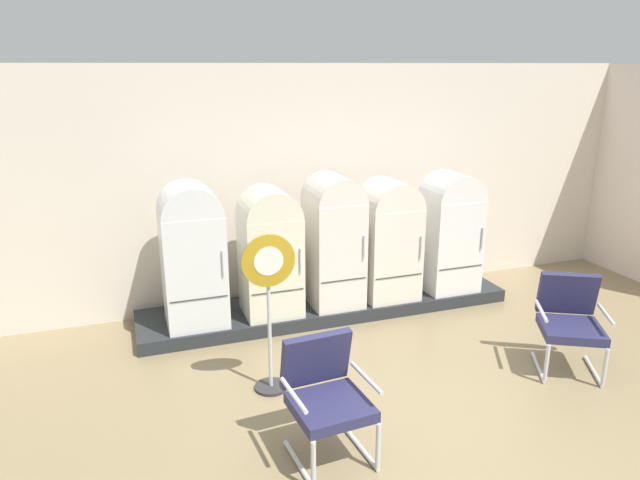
# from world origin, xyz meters

# --- Properties ---
(ground) EXTENTS (12.00, 10.00, 0.05)m
(ground) POSITION_xyz_m (0.00, 0.00, -0.03)
(ground) COLOR #8A7754
(back_wall) EXTENTS (11.76, 0.12, 3.02)m
(back_wall) POSITION_xyz_m (0.00, 3.66, 1.53)
(back_wall) COLOR silver
(back_wall) RESTS_ON ground
(display_plinth) EXTENTS (4.66, 0.95, 0.16)m
(display_plinth) POSITION_xyz_m (0.00, 3.02, 0.08)
(display_plinth) COLOR #272B2F
(display_plinth) RESTS_ON ground
(refrigerator_0) EXTENTS (0.67, 0.67, 1.63)m
(refrigerator_0) POSITION_xyz_m (-1.64, 2.91, 1.02)
(refrigerator_0) COLOR white
(refrigerator_0) RESTS_ON display_plinth
(refrigerator_1) EXTENTS (0.66, 0.65, 1.51)m
(refrigerator_1) POSITION_xyz_m (-0.76, 2.90, 0.96)
(refrigerator_1) COLOR silver
(refrigerator_1) RESTS_ON display_plinth
(refrigerator_2) EXTENTS (0.61, 0.72, 1.61)m
(refrigerator_2) POSITION_xyz_m (0.05, 2.94, 1.01)
(refrigerator_2) COLOR silver
(refrigerator_2) RESTS_ON display_plinth
(refrigerator_3) EXTENTS (0.67, 0.66, 1.51)m
(refrigerator_3) POSITION_xyz_m (0.77, 2.91, 0.95)
(refrigerator_3) COLOR silver
(refrigerator_3) RESTS_ON display_plinth
(refrigerator_4) EXTENTS (0.67, 0.63, 1.55)m
(refrigerator_4) POSITION_xyz_m (1.64, 2.89, 0.98)
(refrigerator_4) COLOR white
(refrigerator_4) RESTS_ON display_plinth
(armchair_left) EXTENTS (0.68, 0.72, 0.97)m
(armchair_left) POSITION_xyz_m (-0.96, 0.43, 0.54)
(armchair_left) COLOR silver
(armchair_left) RESTS_ON ground
(armchair_right) EXTENTS (0.84, 0.87, 0.97)m
(armchair_right) POSITION_xyz_m (1.84, 0.90, 0.54)
(armchair_right) COLOR silver
(armchair_right) RESTS_ON ground
(sign_stand) EXTENTS (0.50, 0.32, 1.57)m
(sign_stand) POSITION_xyz_m (-1.14, 1.48, 0.81)
(sign_stand) COLOR #2D2D30
(sign_stand) RESTS_ON ground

